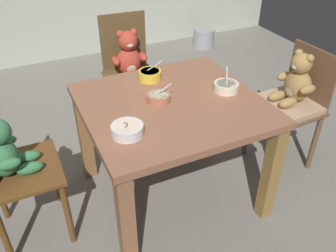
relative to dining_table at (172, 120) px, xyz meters
name	(u,v)px	position (x,y,z in m)	size (l,w,h in m)	color
ground_plane	(171,194)	(0.00, 0.00, -0.60)	(5.20, 5.20, 0.04)	slate
dining_table	(172,120)	(0.00, 0.00, 0.00)	(0.99, 0.93, 0.70)	brown
teddy_chair_far_center	(129,63)	(0.06, 0.88, -0.02)	(0.42, 0.44, 0.92)	brown
teddy_chair_near_left	(8,161)	(-0.91, 0.06, -0.04)	(0.39, 0.42, 0.88)	brown
teddy_chair_near_right	(293,94)	(0.89, -0.02, -0.03)	(0.39, 0.43, 0.85)	brown
porridge_bowl_cream_near_right	(226,87)	(0.35, -0.02, 0.15)	(0.15, 0.15, 0.12)	beige
porridge_bowl_white_near_left	(127,130)	(-0.33, -0.19, 0.15)	(0.16, 0.16, 0.13)	silver
porridge_bowl_yellow_far_center	(150,75)	(-0.01, 0.30, 0.15)	(0.15, 0.14, 0.13)	yellow
porridge_bowl_terracotta_center	(159,97)	(-0.06, 0.04, 0.15)	(0.14, 0.13, 0.11)	#B7694D
metal_pail	(204,38)	(1.47, 2.15, -0.47)	(0.26, 0.26, 0.23)	#93969B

